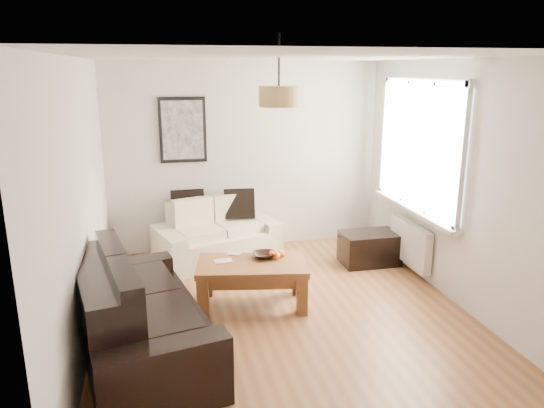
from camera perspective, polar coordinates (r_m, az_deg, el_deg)
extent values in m
plane|color=brown|center=(5.43, 1.46, -12.39)|extent=(4.50, 4.50, 0.00)
cube|color=white|center=(6.60, 15.22, -4.26)|extent=(0.10, 0.90, 0.52)
cylinder|color=tan|center=(5.12, 0.77, 11.99)|extent=(0.40, 0.40, 0.20)
cube|color=black|center=(6.82, 10.87, -4.88)|extent=(0.74, 0.48, 0.42)
cube|color=black|center=(6.88, -9.42, -0.19)|extent=(0.44, 0.15, 0.43)
cube|color=black|center=(6.96, -3.68, 0.05)|extent=(0.42, 0.16, 0.41)
imported|color=black|center=(5.61, -0.89, -5.76)|extent=(0.26, 0.26, 0.06)
sphere|color=orange|center=(5.56, 0.50, -5.81)|extent=(0.10, 0.10, 0.08)
sphere|color=#F85B14|center=(5.62, 1.01, -5.60)|extent=(0.10, 0.10, 0.08)
sphere|color=orange|center=(5.63, -0.05, -5.57)|extent=(0.08, 0.08, 0.06)
cube|color=beige|center=(5.55, -5.48, -6.35)|extent=(0.19, 0.14, 0.01)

